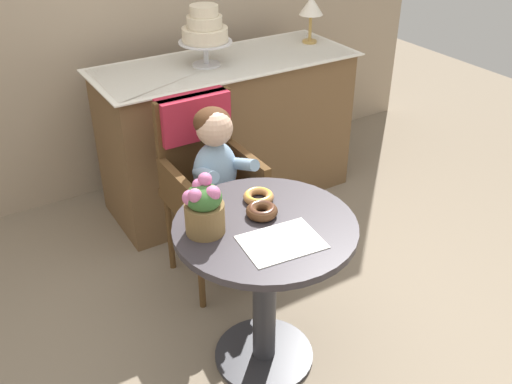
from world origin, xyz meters
The scene contains 11 objects.
ground_plane centered at (0.00, 0.00, 0.00)m, with size 8.00×8.00×0.00m, color gray.
cafe_table centered at (0.00, 0.00, 0.51)m, with size 0.72×0.72×0.72m.
wicker_chair centered at (0.09, 0.71, 0.64)m, with size 0.42×0.45×0.95m.
seated_child centered at (0.09, 0.56, 0.68)m, with size 0.27×0.32×0.73m.
paper_napkin centered at (-0.01, -0.13, 0.72)m, with size 0.29×0.21×0.00m, color white.
donut_front centered at (0.02, 0.06, 0.74)m, with size 0.13×0.13×0.04m.
donut_mid centered at (0.07, 0.16, 0.74)m, with size 0.13×0.13×0.03m.
flower_vase centered at (-0.22, 0.08, 0.83)m, with size 0.15×0.15×0.24m.
display_counter centered at (0.55, 1.30, 0.45)m, with size 1.56×0.62×0.90m.
tiered_cake_stand centered at (0.42, 1.30, 1.10)m, with size 0.30×0.30×0.33m.
table_lamp centered at (1.18, 1.35, 1.12)m, with size 0.15×0.15×0.28m.
Camera 1 is at (-0.97, -1.52, 1.96)m, focal length 39.94 mm.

